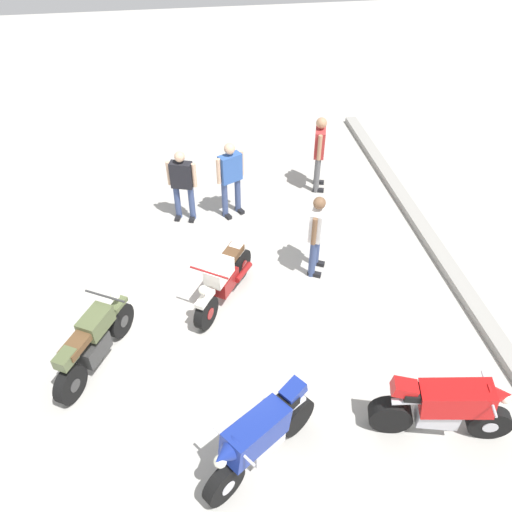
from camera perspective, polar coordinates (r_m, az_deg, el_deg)
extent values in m
plane|color=#ADAAA3|center=(8.97, -4.77, -6.46)|extent=(40.00, 40.00, 0.00)
cube|color=gray|center=(10.12, 22.14, -2.86)|extent=(14.00, 0.30, 0.15)
cylinder|color=black|center=(8.58, -5.70, -6.40)|extent=(0.59, 0.46, 0.60)
cylinder|color=black|center=(9.43, -1.79, -0.94)|extent=(0.59, 0.46, 0.60)
cylinder|color=maroon|center=(8.58, -5.70, -6.40)|extent=(0.27, 0.27, 0.21)
cylinder|color=maroon|center=(9.43, -1.79, -0.94)|extent=(0.27, 0.27, 0.21)
cube|color=maroon|center=(8.95, -3.53, -2.89)|extent=(0.62, 0.54, 0.32)
cube|color=white|center=(8.55, -4.24, -1.78)|extent=(0.64, 0.57, 0.30)
cube|color=white|center=(8.34, -5.85, -4.86)|extent=(0.46, 0.37, 0.08)
cube|color=#4C331E|center=(8.83, -2.90, 0.11)|extent=(0.65, 0.54, 0.12)
cube|color=white|center=(9.05, -2.05, 1.14)|extent=(0.39, 0.36, 0.18)
cylinder|color=maroon|center=(9.19, -1.44, -1.85)|extent=(0.53, 0.39, 0.16)
cylinder|color=maroon|center=(8.17, -5.39, -1.91)|extent=(0.41, 0.61, 0.04)
sphere|color=silver|center=(8.17, -6.03, -3.89)|extent=(0.16, 0.16, 0.16)
cylinder|color=black|center=(6.90, -3.68, -24.47)|extent=(0.49, 0.57, 0.60)
cylinder|color=black|center=(7.37, 4.41, -17.61)|extent=(0.54, 0.61, 0.60)
cylinder|color=silver|center=(6.90, -3.68, -24.47)|extent=(0.27, 0.28, 0.21)
cylinder|color=silver|center=(7.37, 4.41, -17.61)|extent=(0.27, 0.28, 0.21)
cube|color=silver|center=(7.04, 0.90, -20.33)|extent=(0.56, 0.62, 0.32)
cube|color=navy|center=(6.64, -0.01, -19.47)|extent=(0.88, 1.00, 0.57)
cone|color=navy|center=(6.34, -3.55, -21.68)|extent=(0.49, 0.49, 0.39)
cube|color=black|center=(6.73, 2.47, -17.04)|extent=(0.57, 0.64, 0.12)
cube|color=navy|center=(6.79, 4.26, -15.12)|extent=(0.38, 0.41, 0.23)
cylinder|color=silver|center=(6.95, 3.39, -15.83)|extent=(0.31, 0.37, 0.17)
cylinder|color=silver|center=(6.89, 4.42, -16.59)|extent=(0.31, 0.37, 0.17)
cylinder|color=silver|center=(6.36, -2.57, -20.81)|extent=(0.58, 0.45, 0.04)
sphere|color=silver|center=(6.36, -4.10, -22.33)|extent=(0.16, 0.16, 0.16)
cylinder|color=black|center=(7.97, 25.02, -16.82)|extent=(0.30, 0.62, 0.60)
cylinder|color=black|center=(7.59, 15.04, -17.08)|extent=(0.36, 0.64, 0.60)
cylinder|color=silver|center=(7.97, 25.02, -16.82)|extent=(0.22, 0.25, 0.21)
cylinder|color=silver|center=(7.59, 15.04, -17.08)|extent=(0.22, 0.25, 0.21)
cube|color=silver|center=(7.66, 19.95, -16.61)|extent=(0.40, 0.61, 0.32)
cube|color=red|center=(7.39, 21.82, -14.86)|extent=(0.58, 1.04, 0.57)
cone|color=red|center=(7.45, 26.03, -14.06)|extent=(0.41, 0.42, 0.39)
cube|color=black|center=(7.21, 18.84, -14.59)|extent=(0.39, 0.64, 0.12)
cube|color=red|center=(7.08, 16.57, -14.23)|extent=(0.30, 0.39, 0.23)
cylinder|color=silver|center=(7.19, 16.78, -15.58)|extent=(0.18, 0.41, 0.17)
cylinder|color=silver|center=(7.28, 16.61, -14.54)|extent=(0.18, 0.41, 0.17)
cylinder|color=silver|center=(7.38, 25.04, -14.00)|extent=(0.69, 0.20, 0.04)
sphere|color=silver|center=(7.52, 26.50, -14.26)|extent=(0.16, 0.16, 0.16)
cylinder|color=black|center=(8.72, -15.24, -7.06)|extent=(0.60, 0.43, 0.60)
cylinder|color=black|center=(8.11, -20.39, -13.52)|extent=(0.60, 0.43, 0.60)
cylinder|color=#333333|center=(8.72, -15.24, -7.06)|extent=(0.27, 0.26, 0.21)
cylinder|color=#333333|center=(8.11, -20.39, -13.52)|extent=(0.27, 0.26, 0.21)
cube|color=#333333|center=(8.30, -18.03, -9.98)|extent=(0.63, 0.52, 0.32)
cube|color=#515B38|center=(8.10, -17.82, -7.18)|extent=(0.64, 0.55, 0.30)
cube|color=#515B38|center=(8.49, -15.63, -5.55)|extent=(0.46, 0.35, 0.08)
cube|color=brown|center=(7.88, -19.67, -9.29)|extent=(0.65, 0.52, 0.12)
cube|color=#515B38|center=(7.76, -20.92, -10.92)|extent=(0.39, 0.35, 0.18)
cylinder|color=#333333|center=(8.25, -20.50, -11.76)|extent=(0.54, 0.37, 0.16)
cylinder|color=#333333|center=(8.10, -16.88, -4.40)|extent=(0.37, 0.63, 0.04)
sphere|color=silver|center=(8.35, -15.80, -4.39)|extent=(0.16, 0.16, 0.16)
cylinder|color=#59595B|center=(11.80, 6.96, 9.13)|extent=(0.16, 0.16, 0.88)
cube|color=black|center=(12.01, 7.10, 7.47)|extent=(0.17, 0.28, 0.08)
cylinder|color=#59595B|center=(12.10, 7.01, 9.99)|extent=(0.16, 0.16, 0.88)
cube|color=black|center=(12.31, 7.14, 8.36)|extent=(0.17, 0.28, 0.08)
cube|color=#B23333|center=(11.58, 7.29, 12.76)|extent=(0.54, 0.34, 0.63)
cylinder|color=tan|center=(11.31, 7.26, 12.15)|extent=(0.11, 0.11, 0.59)
cylinder|color=tan|center=(11.84, 7.33, 13.49)|extent=(0.11, 0.11, 0.59)
sphere|color=tan|center=(11.38, 7.49, 14.81)|extent=(0.24, 0.24, 0.24)
cylinder|color=#384772|center=(10.92, -3.58, 6.43)|extent=(0.17, 0.17, 0.85)
cube|color=black|center=(11.10, -3.33, 4.64)|extent=(0.28, 0.21, 0.08)
cylinder|color=#384772|center=(11.07, -2.10, 7.01)|extent=(0.17, 0.17, 0.85)
cube|color=black|center=(11.25, -1.88, 5.23)|extent=(0.28, 0.21, 0.08)
cube|color=#3359A5|center=(10.61, -2.96, 10.00)|extent=(0.41, 0.53, 0.60)
cylinder|color=#D8AD8C|center=(10.47, -4.29, 9.60)|extent=(0.12, 0.12, 0.57)
cylinder|color=#D8AD8C|center=(10.73, -1.67, 10.54)|extent=(0.12, 0.12, 0.57)
sphere|color=#D8AD8C|center=(10.39, -3.05, 12.12)|extent=(0.23, 0.23, 0.23)
cylinder|color=#384772|center=(9.43, 6.47, -0.30)|extent=(0.17, 0.17, 0.83)
cube|color=black|center=(9.67, 6.65, -2.06)|extent=(0.20, 0.28, 0.08)
cylinder|color=#384772|center=(9.67, 6.90, 0.92)|extent=(0.17, 0.17, 0.83)
cube|color=black|center=(9.91, 7.07, -0.82)|extent=(0.20, 0.28, 0.08)
cube|color=silver|center=(9.11, 7.03, 3.74)|extent=(0.52, 0.40, 0.59)
cylinder|color=brown|center=(8.88, 6.66, 2.80)|extent=(0.12, 0.12, 0.56)
cylinder|color=brown|center=(9.32, 7.40, 4.80)|extent=(0.12, 0.12, 0.56)
sphere|color=brown|center=(8.85, 7.26, 6.00)|extent=(0.23, 0.23, 0.23)
cylinder|color=#384772|center=(11.02, -8.94, 6.15)|extent=(0.16, 0.16, 0.80)
cube|color=black|center=(11.18, -8.84, 4.45)|extent=(0.28, 0.17, 0.08)
cylinder|color=#384772|center=(10.93, -7.34, 6.02)|extent=(0.16, 0.16, 0.80)
cube|color=black|center=(11.09, -7.26, 4.31)|extent=(0.28, 0.17, 0.08)
cube|color=black|center=(10.60, -8.49, 9.14)|extent=(0.35, 0.50, 0.57)
cylinder|color=#D8AD8C|center=(10.67, -9.91, 9.30)|extent=(0.11, 0.11, 0.54)
cylinder|color=#D8AD8C|center=(10.52, -7.07, 9.13)|extent=(0.11, 0.11, 0.54)
sphere|color=#D8AD8C|center=(10.39, -8.72, 11.13)|extent=(0.22, 0.22, 0.22)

